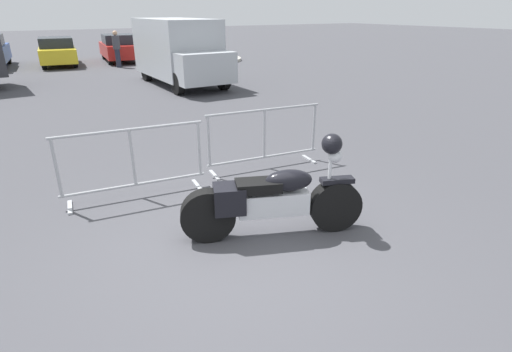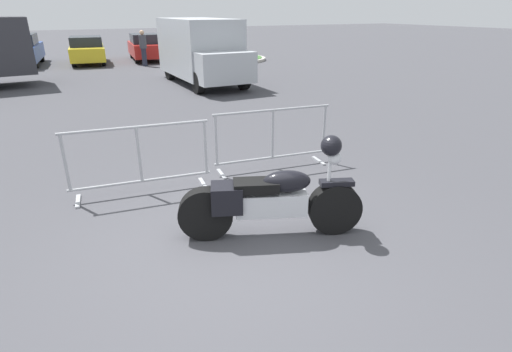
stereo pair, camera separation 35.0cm
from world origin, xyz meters
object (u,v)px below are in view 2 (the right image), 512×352
object	(u,v)px
crowd_barrier_near	(140,159)
parked_car_red	(147,47)
crowd_barrier_far	(273,138)
delivery_van	(201,49)
pedestrian	(143,47)
motorcycle	(271,200)
parked_car_blue	(19,50)
parked_car_yellow	(87,50)

from	to	relation	value
crowd_barrier_near	parked_car_red	distance (m)	17.90
crowd_barrier_far	delivery_van	distance (m)	9.15
pedestrian	parked_car_red	bearing A→B (deg)	9.30
delivery_van	motorcycle	bearing A→B (deg)	-16.21
crowd_barrier_far	pedestrian	world-z (taller)	pedestrian
crowd_barrier_far	delivery_van	size ratio (longest dim) A/B	0.42
crowd_barrier_near	delivery_van	xyz separation A→B (m)	(4.28, 8.90, 0.69)
parked_car_red	pedestrian	size ratio (longest dim) A/B	2.52
crowd_barrier_near	crowd_barrier_far	world-z (taller)	same
delivery_van	pedestrian	distance (m)	6.10
crowd_barrier_near	delivery_van	size ratio (longest dim) A/B	0.42
crowd_barrier_far	parked_car_red	world-z (taller)	parked_car_red
crowd_barrier_far	pedestrian	size ratio (longest dim) A/B	1.25
crowd_barrier_far	motorcycle	bearing A→B (deg)	-120.00
delivery_van	parked_car_blue	world-z (taller)	delivery_van
crowd_barrier_far	pedestrian	distance (m)	14.99
crowd_barrier_near	delivery_van	bearing A→B (deg)	64.32
parked_car_red	delivery_van	bearing A→B (deg)	-173.27
crowd_barrier_far	parked_car_blue	size ratio (longest dim) A/B	0.46
motorcycle	delivery_van	distance (m)	11.35
crowd_barrier_far	delivery_van	bearing A→B (deg)	77.37
parked_car_red	pedestrian	bearing A→B (deg)	169.95
motorcycle	delivery_van	world-z (taller)	delivery_van
motorcycle	crowd_barrier_far	bearing A→B (deg)	82.17
parked_car_blue	parked_car_red	distance (m)	6.18
parked_car_blue	parked_car_red	world-z (taller)	parked_car_blue
crowd_barrier_near	delivery_van	world-z (taller)	delivery_van
crowd_barrier_far	parked_car_yellow	world-z (taller)	parked_car_yellow
crowd_barrier_far	parked_car_blue	distance (m)	18.47
delivery_van	parked_car_red	distance (m)	8.52
crowd_barrier_near	parked_car_red	size ratio (longest dim) A/B	0.49
motorcycle	parked_car_yellow	xyz separation A→B (m)	(-0.02, 19.24, 0.20)
parked_car_yellow	motorcycle	bearing A→B (deg)	-173.75
parked_car_blue	parked_car_yellow	xyz separation A→B (m)	(3.08, -0.72, -0.08)
motorcycle	delivery_van	bearing A→B (deg)	96.09
delivery_van	pedestrian	bearing A→B (deg)	-172.58
parked_car_red	pedestrian	xyz separation A→B (m)	(-0.72, -2.46, 0.21)
parked_car_yellow	delivery_van	bearing A→B (deg)	-153.11
crowd_barrier_near	pedestrian	distance (m)	15.34
crowd_barrier_far	parked_car_yellow	distance (m)	17.30
delivery_van	parked_car_yellow	distance (m)	8.95
delivery_van	pedestrian	xyz separation A→B (m)	(-0.80, 6.03, -0.32)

